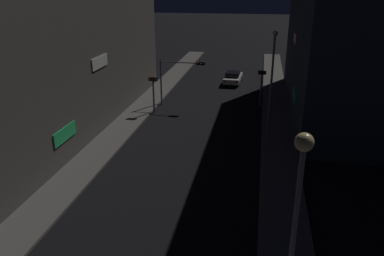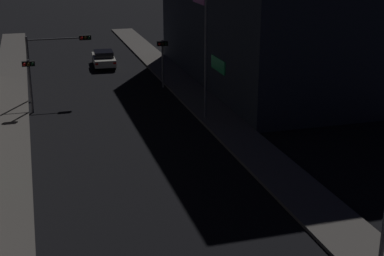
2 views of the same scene
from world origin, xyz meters
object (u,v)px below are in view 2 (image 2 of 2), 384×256
(traffic_light_overhead, at_px, (55,53))
(traffic_light_left_kerb, at_px, (29,75))
(traffic_light_right_kerb, at_px, (163,54))
(far_car, at_px, (104,58))
(street_lamp_far_block, at_px, (206,40))

(traffic_light_overhead, bearing_deg, traffic_light_left_kerb, -123.35)
(traffic_light_overhead, xyz_separation_m, traffic_light_right_kerb, (7.84, 1.20, -0.75))
(far_car, bearing_deg, traffic_light_left_kerb, -116.89)
(traffic_light_right_kerb, relative_size, street_lamp_far_block, 0.44)
(traffic_light_left_kerb, bearing_deg, street_lamp_far_block, -23.60)
(traffic_light_right_kerb, height_order, street_lamp_far_block, street_lamp_far_block)
(far_car, height_order, street_lamp_far_block, street_lamp_far_block)
(traffic_light_left_kerb, xyz_separation_m, traffic_light_right_kerb, (9.64, 3.93, 0.07))
(traffic_light_left_kerb, height_order, traffic_light_right_kerb, traffic_light_right_kerb)
(traffic_light_left_kerb, distance_m, street_lamp_far_block, 11.54)
(far_car, xyz_separation_m, traffic_light_overhead, (-4.50, -9.69, 2.60))
(far_car, relative_size, traffic_light_overhead, 1.01)
(traffic_light_left_kerb, bearing_deg, traffic_light_overhead, 56.65)
(traffic_light_left_kerb, xyz_separation_m, street_lamp_far_block, (10.33, -4.51, 2.49))
(traffic_light_right_kerb, bearing_deg, traffic_light_overhead, -171.31)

